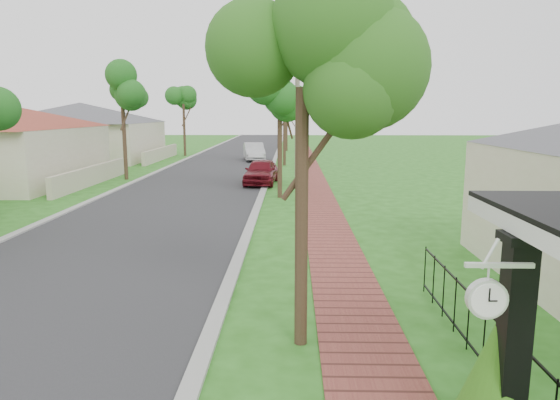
% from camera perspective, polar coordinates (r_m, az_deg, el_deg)
% --- Properties ---
extents(ground, '(160.00, 160.00, 0.00)m').
position_cam_1_polar(ground, '(7.65, -15.28, -20.24)').
color(ground, '#276217').
rests_on(ground, ground).
extents(road, '(7.00, 120.00, 0.02)m').
position_cam_1_polar(road, '(27.06, -9.39, 1.75)').
color(road, '#28282B').
rests_on(road, ground).
extents(kerb_right, '(0.30, 120.00, 0.10)m').
position_cam_1_polar(kerb_right, '(26.62, -1.64, 1.75)').
color(kerb_right, '#9E9E99').
rests_on(kerb_right, ground).
extents(kerb_left, '(0.30, 120.00, 0.10)m').
position_cam_1_polar(kerb_left, '(27.97, -16.76, 1.72)').
color(kerb_left, '#9E9E99').
rests_on(kerb_left, ground).
extents(sidewalk, '(1.50, 120.00, 0.03)m').
position_cam_1_polar(sidewalk, '(26.61, 3.96, 1.72)').
color(sidewalk, brown).
rests_on(sidewalk, ground).
extents(porch_post, '(0.48, 0.48, 2.52)m').
position_cam_1_polar(porch_post, '(6.46, 25.04, -15.57)').
color(porch_post, black).
rests_on(porch_post, ground).
extents(picket_fence, '(0.03, 8.02, 1.00)m').
position_cam_1_polar(picket_fence, '(7.66, 24.12, -16.22)').
color(picket_fence, black).
rests_on(picket_fence, ground).
extents(street_trees, '(10.70, 37.65, 5.89)m').
position_cam_1_polar(street_trees, '(33.53, -7.20, 11.14)').
color(street_trees, '#382619').
rests_on(street_trees, ground).
extents(far_house_grey, '(15.56, 15.56, 4.60)m').
position_cam_1_polar(far_house_grey, '(43.78, -21.68, 7.35)').
color(far_house_grey, beige).
rests_on(far_house_grey, ground).
extents(parked_car_red, '(1.88, 4.05, 1.34)m').
position_cam_1_polar(parked_car_red, '(26.79, -2.16, 3.24)').
color(parked_car_red, maroon).
rests_on(parked_car_red, ground).
extents(parked_car_white, '(2.13, 4.42, 1.40)m').
position_cam_1_polar(parked_car_white, '(40.12, -3.00, 5.51)').
color(parked_car_white, silver).
rests_on(parked_car_white, ground).
extents(near_tree, '(2.08, 2.08, 5.35)m').
position_cam_1_polar(near_tree, '(7.83, 2.59, 13.28)').
color(near_tree, '#382619').
rests_on(near_tree, ground).
extents(utility_pole, '(1.20, 0.24, 7.60)m').
position_cam_1_polar(utility_pole, '(25.09, 1.99, 10.08)').
color(utility_pole, gray).
rests_on(utility_pole, ground).
extents(station_clock, '(0.70, 0.13, 0.59)m').
position_cam_1_polar(station_clock, '(5.63, 22.64, -10.08)').
color(station_clock, white).
rests_on(station_clock, ground).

